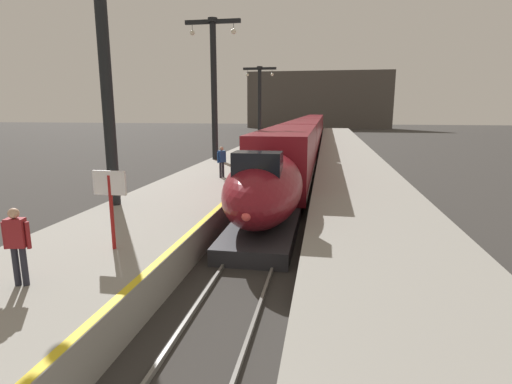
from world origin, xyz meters
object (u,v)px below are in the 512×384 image
station_column_mid (105,63)px  departure_info_board (110,194)px  highspeed_train_main (307,133)px  rolling_suitcase (240,173)px  station_column_far (214,77)px  station_column_distant (260,96)px  passenger_mid_platform (17,241)px  passenger_near_edge (222,160)px

station_column_mid → departure_info_board: 6.60m
station_column_mid → departure_info_board: station_column_mid is taller
highspeed_train_main → rolling_suitcase: bearing=-94.9°
station_column_far → station_column_distant: bearing=90.0°
station_column_mid → rolling_suitcase: 9.06m
station_column_distant → passenger_mid_platform: station_column_distant is taller
station_column_far → departure_info_board: 19.98m
station_column_mid → station_column_far: size_ratio=0.89×
passenger_near_edge → departure_info_board: (0.06, -11.56, 0.52)m
highspeed_train_main → departure_info_board: size_ratio=35.74×
highspeed_train_main → station_column_distant: size_ratio=8.74×
station_column_far → passenger_mid_platform: bearing=-85.2°
station_column_distant → rolling_suitcase: (3.59, -28.11, -4.95)m
highspeed_train_main → passenger_near_edge: size_ratio=44.83×
passenger_mid_platform → highspeed_train_main: bearing=84.3°
passenger_near_edge → passenger_mid_platform: size_ratio=1.00×
station_column_mid → passenger_near_edge: 8.50m
passenger_near_edge → departure_info_board: departure_info_board is taller
station_column_distant → rolling_suitcase: bearing=-82.7°
station_column_far → rolling_suitcase: 10.40m
station_column_mid → highspeed_train_main: bearing=80.1°
station_column_distant → departure_info_board: 39.70m
station_column_distant → departure_info_board: size_ratio=4.09×
passenger_near_edge → rolling_suitcase: bearing=-12.3°
station_column_mid → station_column_distant: (0.00, 34.73, -0.08)m
station_column_far → rolling_suitcase: (3.59, -7.99, -5.61)m
highspeed_train_main → rolling_suitcase: 27.34m
station_column_distant → passenger_mid_platform: 42.13m
station_column_far → passenger_near_edge: bearing=-71.9°
passenger_near_edge → station_column_distant: bearing=95.2°
rolling_suitcase → departure_info_board: 11.44m
passenger_mid_platform → station_column_distant: bearing=92.5°
highspeed_train_main → station_column_mid: size_ratio=8.58×
station_column_mid → passenger_mid_platform: bearing=-75.6°
passenger_near_edge → departure_info_board: size_ratio=0.80×
station_column_distant → passenger_near_edge: (2.54, -27.88, -4.26)m
highspeed_train_main → passenger_near_edge: highspeed_train_main is taller
highspeed_train_main → station_column_mid: 34.65m
station_column_mid → passenger_near_edge: (2.54, 6.85, -4.34)m
station_column_mid → passenger_mid_platform: 8.56m
highspeed_train_main → station_column_mid: bearing=-99.9°
station_column_distant → station_column_mid: bearing=-90.0°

